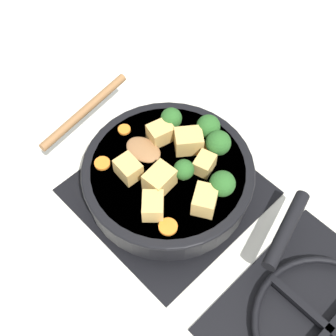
{
  "coord_description": "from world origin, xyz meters",
  "views": [
    {
      "loc": [
        0.31,
        0.32,
        0.77
      ],
      "look_at": [
        0.0,
        0.0,
        0.08
      ],
      "focal_mm": 50.0,
      "sensor_mm": 36.0,
      "label": 1
    }
  ],
  "objects": [
    {
      "name": "ground_plane",
      "position": [
        0.0,
        0.0,
        0.0
      ],
      "size": [
        2.4,
        2.4,
        0.0
      ],
      "primitive_type": "plane",
      "color": "silver"
    },
    {
      "name": "front_burner_grate",
      "position": [
        0.0,
        0.0,
        0.01
      ],
      "size": [
        0.31,
        0.31,
        0.03
      ],
      "color": "black",
      "rests_on": "ground_plane"
    },
    {
      "name": "rear_burner_grate",
      "position": [
        0.0,
        0.36,
        0.01
      ],
      "size": [
        0.31,
        0.31,
        0.03
      ],
      "color": "black",
      "rests_on": "ground_plane"
    },
    {
      "name": "skillet_pan",
      "position": [
        -0.0,
        0.0,
        0.06
      ],
      "size": [
        0.31,
        0.4,
        0.06
      ],
      "color": "black",
      "rests_on": "front_burner_grate"
    },
    {
      "name": "wooden_spoon",
      "position": [
        0.02,
        -0.13,
        0.09
      ],
      "size": [
        0.22,
        0.2,
        0.02
      ],
      "color": "olive",
      "rests_on": "skillet_pan"
    },
    {
      "name": "tofu_cube_center_large",
      "position": [
        0.06,
        -0.04,
        0.1
      ],
      "size": [
        0.04,
        0.05,
        0.03
      ],
      "primitive_type": "cube",
      "rotation": [
        0.0,
        0.0,
        4.63
      ],
      "color": "tan",
      "rests_on": "skillet_pan"
    },
    {
      "name": "tofu_cube_near_handle",
      "position": [
        0.04,
        0.02,
        0.1
      ],
      "size": [
        0.05,
        0.04,
        0.04
      ],
      "primitive_type": "cube",
      "rotation": [
        0.0,
        0.0,
        0.09
      ],
      "color": "tan",
      "rests_on": "skillet_pan"
    },
    {
      "name": "tofu_cube_east_chunk",
      "position": [
        -0.06,
        -0.01,
        0.1
      ],
      "size": [
        0.06,
        0.06,
        0.04
      ],
      "primitive_type": "cube",
      "rotation": [
        0.0,
        0.0,
        2.48
      ],
      "color": "tan",
      "rests_on": "skillet_pan"
    },
    {
      "name": "tofu_cube_west_chunk",
      "position": [
        -0.04,
        0.04,
        0.1
      ],
      "size": [
        0.04,
        0.04,
        0.03
      ],
      "primitive_type": "cube",
      "rotation": [
        0.0,
        0.0,
        0.29
      ],
      "color": "tan",
      "rests_on": "skillet_pan"
    },
    {
      "name": "tofu_cube_back_piece",
      "position": [
        -0.04,
        -0.06,
        0.1
      ],
      "size": [
        0.05,
        0.04,
        0.03
      ],
      "primitive_type": "cube",
      "rotation": [
        0.0,
        0.0,
        2.89
      ],
      "color": "tan",
      "rests_on": "skillet_pan"
    },
    {
      "name": "tofu_cube_front_piece",
      "position": [
        0.01,
        0.1,
        0.1
      ],
      "size": [
        0.06,
        0.05,
        0.04
      ],
      "primitive_type": "cube",
      "rotation": [
        0.0,
        0.0,
        3.68
      ],
      "color": "tan",
      "rests_on": "skillet_pan"
    },
    {
      "name": "tofu_cube_mid_small",
      "position": [
        0.08,
        0.04,
        0.1
      ],
      "size": [
        0.05,
        0.05,
        0.03
      ],
      "primitive_type": "cube",
      "rotation": [
        0.0,
        0.0,
        0.79
      ],
      "color": "tan",
      "rests_on": "skillet_pan"
    },
    {
      "name": "broccoli_floret_near_spoon",
      "position": [
        -0.03,
        0.1,
        0.11
      ],
      "size": [
        0.04,
        0.04,
        0.05
      ],
      "color": "#709956",
      "rests_on": "skillet_pan"
    },
    {
      "name": "broccoli_floret_center_top",
      "position": [
        -0.1,
        -0.0,
        0.11
      ],
      "size": [
        0.04,
        0.04,
        0.05
      ],
      "color": "#709956",
      "rests_on": "skillet_pan"
    },
    {
      "name": "broccoli_floret_east_rim",
      "position": [
        -0.01,
        0.03,
        0.11
      ],
      "size": [
        0.04,
        0.04,
        0.04
      ],
      "color": "#709956",
      "rests_on": "skillet_pan"
    },
    {
      "name": "broccoli_floret_west_rim",
      "position": [
        -0.07,
        -0.06,
        0.11
      ],
      "size": [
        0.04,
        0.04,
        0.05
      ],
      "color": "#709956",
      "rests_on": "skillet_pan"
    },
    {
      "name": "broccoli_floret_north_edge",
      "position": [
        -0.09,
        0.04,
        0.11
      ],
      "size": [
        0.04,
        0.04,
        0.05
      ],
      "color": "#709956",
      "rests_on": "skillet_pan"
    },
    {
      "name": "carrot_slice_orange_thin",
      "position": [
        0.08,
        0.08,
        0.09
      ],
      "size": [
        0.03,
        0.03,
        0.01
      ],
      "primitive_type": "cylinder",
      "color": "orange",
      "rests_on": "skillet_pan"
    },
    {
      "name": "carrot_slice_near_center",
      "position": [
        0.08,
        -0.09,
        0.09
      ],
      "size": [
        0.03,
        0.03,
        0.01
      ],
      "primitive_type": "cylinder",
      "color": "orange",
      "rests_on": "skillet_pan"
    },
    {
      "name": "carrot_slice_edge_slice",
      "position": [
        -0.0,
        -0.12,
        0.09
      ],
      "size": [
        0.02,
        0.02,
        0.01
      ],
      "primitive_type": "cylinder",
      "color": "orange",
      "rests_on": "skillet_pan"
    },
    {
      "name": "carrot_slice_under_broccoli",
      "position": [
        -0.07,
        0.02,
        0.09
      ],
      "size": [
        0.03,
        0.03,
        0.01
      ],
      "primitive_type": "cylinder",
      "color": "orange",
      "rests_on": "skillet_pan"
    }
  ]
}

